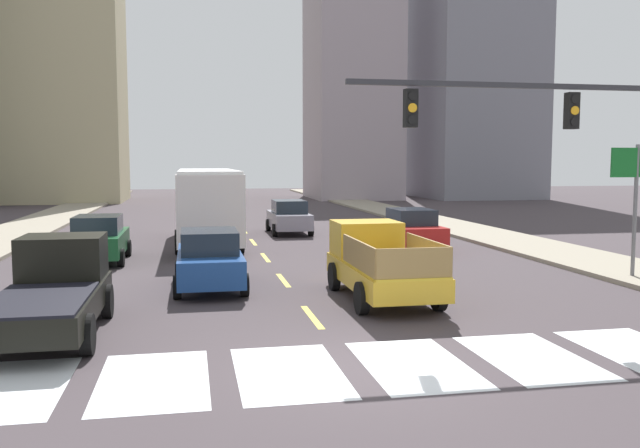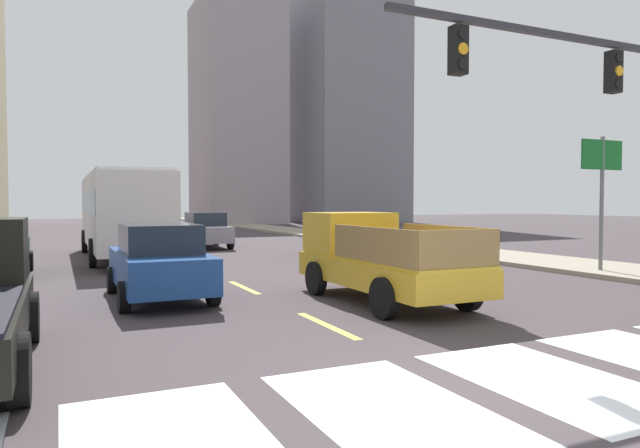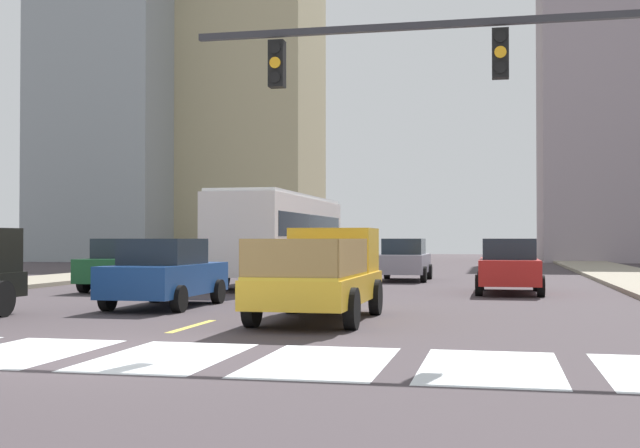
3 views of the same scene
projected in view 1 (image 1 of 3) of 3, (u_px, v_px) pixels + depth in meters
ground_plane at (352, 368)px, 11.90m from camera, size 160.00×160.00×0.00m
sidewalk_right at (497, 238)px, 31.68m from camera, size 3.59×110.00×0.15m
crosswalk_stripe_1 at (7, 389)px, 10.80m from camera, size 1.84×3.20×0.01m
crosswalk_stripe_2 at (153, 380)px, 11.24m from camera, size 1.84×3.20×0.01m
crosswalk_stripe_3 at (289, 372)px, 11.68m from camera, size 1.84×3.20×0.01m
crosswalk_stripe_4 at (414, 364)px, 12.12m from camera, size 1.84×3.20×0.01m
crosswalk_stripe_5 at (531, 357)px, 12.56m from camera, size 1.84×3.20×0.01m
crosswalk_stripe_6 at (639, 350)px, 13.00m from camera, size 1.84×3.20×0.01m
lane_dash_0 at (312, 317)px, 15.81m from camera, size 0.16×2.40×0.01m
lane_dash_1 at (283, 280)px, 20.70m from camera, size 0.16×2.40×0.01m
lane_dash_2 at (265, 258)px, 25.58m from camera, size 0.16×2.40×0.01m
lane_dash_3 at (253, 242)px, 30.47m from camera, size 0.16×2.40×0.01m
lane_dash_4 at (244, 231)px, 35.35m from camera, size 0.16×2.40×0.01m
lane_dash_5 at (238, 223)px, 40.24m from camera, size 0.16×2.40×0.01m
lane_dash_6 at (233, 216)px, 45.13m from camera, size 0.16×2.40×0.01m
lane_dash_7 at (228, 211)px, 50.01m from camera, size 0.16×2.40×0.01m
pickup_stakebed at (378, 263)px, 18.12m from camera, size 2.18×5.20×1.96m
pickup_dark at (54, 289)px, 14.43m from camera, size 2.18×5.20×1.96m
city_bus at (207, 201)px, 29.36m from camera, size 2.72×10.80×3.32m
sedan_near_right at (289, 217)px, 34.04m from camera, size 2.02×4.40×1.72m
sedan_far at (99, 239)px, 24.39m from camera, size 2.02×4.40×1.72m
sedan_near_left at (410, 229)px, 27.86m from camera, size 2.02×4.40×1.72m
sedan_mid at (209, 259)px, 19.27m from camera, size 2.02×4.40×1.72m
traffic_signal_gantry at (617, 138)px, 15.71m from camera, size 9.87×0.27×6.00m
direction_sign_green at (636, 183)px, 20.42m from camera, size 1.70×0.12×4.20m
block_mid_left at (476, 31)px, 67.47m from camera, size 10.84×11.96×33.71m
block_mid_right at (352, 80)px, 66.11m from camera, size 8.15×10.32×23.49m
block_low_left at (62, 39)px, 60.29m from camera, size 10.39×10.22×29.44m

